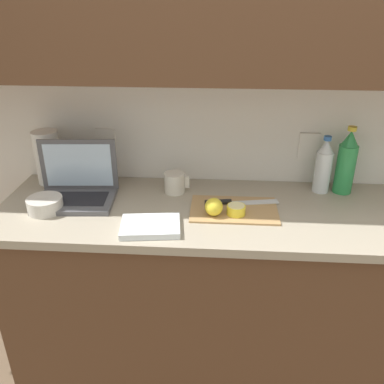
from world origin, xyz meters
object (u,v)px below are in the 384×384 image
(measuring_cup, at_px, (175,183))
(bowl_white, at_px, (45,205))
(lemon_half_cut, at_px, (236,210))
(laptop, at_px, (77,186))
(paper_towel_roll, at_px, (48,157))
(cutting_board, at_px, (234,210))
(knife, at_px, (229,202))
(bottle_green_soda, at_px, (346,163))
(lemon_whole_beside, at_px, (214,207))
(bottle_oil_tall, at_px, (323,167))

(measuring_cup, height_order, bowl_white, measuring_cup)
(lemon_half_cut, xyz_separation_m, bowl_white, (-0.77, -0.01, 0.00))
(laptop, height_order, paper_towel_roll, paper_towel_roll)
(bowl_white, bearing_deg, laptop, 51.84)
(cutting_board, xyz_separation_m, paper_towel_roll, (-0.85, 0.22, 0.12))
(measuring_cup, distance_m, bowl_white, 0.55)
(cutting_board, bearing_deg, knife, 117.16)
(bottle_green_soda, distance_m, measuring_cup, 0.75)
(lemon_whole_beside, bearing_deg, lemon_half_cut, 8.31)
(bottle_oil_tall, relative_size, bowl_white, 1.81)
(lemon_whole_beside, relative_size, bottle_oil_tall, 0.28)
(bottle_green_soda, distance_m, bowl_white, 1.28)
(cutting_board, distance_m, measuring_cup, 0.30)
(bottle_oil_tall, bearing_deg, bottle_green_soda, 0.00)
(paper_towel_roll, bearing_deg, lemon_half_cut, -17.32)
(measuring_cup, bearing_deg, cutting_board, -31.13)
(knife, bearing_deg, bowl_white, 177.81)
(knife, distance_m, lemon_half_cut, 0.09)
(cutting_board, xyz_separation_m, knife, (-0.02, 0.04, 0.01))
(lemon_whole_beside, bearing_deg, paper_towel_roll, 159.97)
(laptop, distance_m, bottle_oil_tall, 1.07)
(knife, bearing_deg, lemon_half_cut, -81.91)
(knife, bearing_deg, lemon_whole_beside, -131.52)
(paper_towel_roll, bearing_deg, laptop, -41.51)
(lemon_half_cut, relative_size, bottle_oil_tall, 0.29)
(bottle_green_soda, bearing_deg, knife, -161.35)
(measuring_cup, bearing_deg, lemon_whole_beside, -50.31)
(measuring_cup, xyz_separation_m, paper_towel_roll, (-0.59, 0.07, 0.08))
(lemon_half_cut, bearing_deg, measuring_cup, 142.92)
(knife, distance_m, paper_towel_roll, 0.85)
(bottle_green_soda, height_order, bowl_white, bottle_green_soda)
(lemon_whole_beside, relative_size, paper_towel_roll, 0.29)
(cutting_board, distance_m, lemon_half_cut, 0.05)
(lemon_whole_beside, bearing_deg, bottle_green_soda, 25.39)
(measuring_cup, bearing_deg, bottle_green_soda, 4.25)
(knife, height_order, bottle_green_soda, bottle_green_soda)
(cutting_board, relative_size, lemon_half_cut, 4.74)
(cutting_board, height_order, lemon_whole_beside, lemon_whole_beside)
(laptop, xyz_separation_m, bowl_white, (-0.10, -0.12, -0.03))
(bottle_oil_tall, height_order, bowl_white, bottle_oil_tall)
(measuring_cup, bearing_deg, paper_towel_roll, 173.60)
(knife, distance_m, bowl_white, 0.75)
(laptop, bearing_deg, cutting_board, -9.44)
(knife, height_order, paper_towel_roll, paper_towel_roll)
(laptop, height_order, lemon_whole_beside, laptop)
(bottle_oil_tall, height_order, measuring_cup, bottle_oil_tall)
(bottle_oil_tall, xyz_separation_m, bowl_white, (-1.15, -0.27, -0.09))
(bowl_white, bearing_deg, lemon_whole_beside, 0.05)
(knife, height_order, measuring_cup, measuring_cup)
(cutting_board, height_order, knife, knife)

